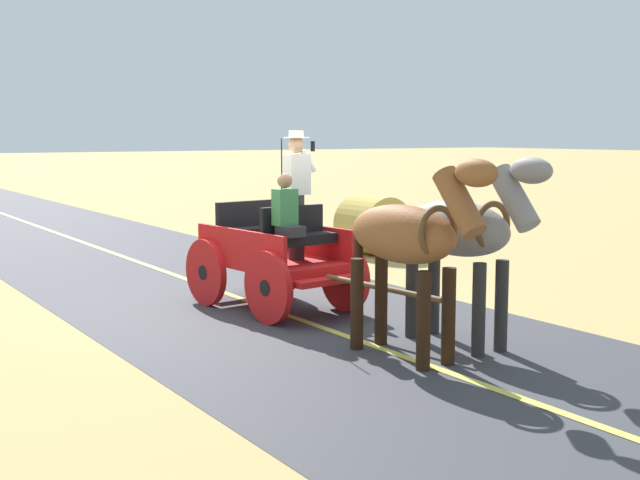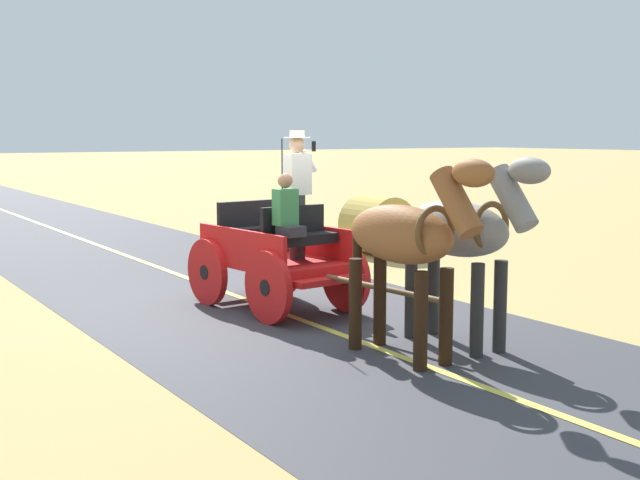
% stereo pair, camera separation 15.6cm
% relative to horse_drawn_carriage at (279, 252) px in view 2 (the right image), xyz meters
% --- Properties ---
extents(ground_plane, '(200.00, 200.00, 0.00)m').
position_rel_horse_drawn_carriage_xyz_m(ground_plane, '(0.11, -0.07, -0.82)').
color(ground_plane, tan).
extents(road_surface, '(5.27, 160.00, 0.01)m').
position_rel_horse_drawn_carriage_xyz_m(road_surface, '(0.11, -0.07, -0.81)').
color(road_surface, '#38383D').
rests_on(road_surface, ground).
extents(road_centre_stripe, '(0.12, 160.00, 0.00)m').
position_rel_horse_drawn_carriage_xyz_m(road_centre_stripe, '(0.11, -0.07, -0.81)').
color(road_centre_stripe, '#DBCC4C').
rests_on(road_centre_stripe, road_surface).
extents(horse_drawn_carriage, '(1.66, 4.52, 2.50)m').
position_rel_horse_drawn_carriage_xyz_m(horse_drawn_carriage, '(0.00, 0.00, 0.00)').
color(horse_drawn_carriage, red).
rests_on(horse_drawn_carriage, ground).
extents(horse_near_side, '(0.65, 2.13, 2.21)m').
position_rel_horse_drawn_carriage_xyz_m(horse_near_side, '(-0.75, 2.97, 0.51)').
color(horse_near_side, gray).
rests_on(horse_near_side, ground).
extents(horse_off_side, '(0.67, 2.13, 2.21)m').
position_rel_horse_drawn_carriage_xyz_m(horse_off_side, '(0.12, 3.06, 0.51)').
color(horse_off_side, brown).
rests_on(horse_off_side, ground).
extents(hay_bale, '(1.22, 1.12, 1.20)m').
position_rel_horse_drawn_carriage_xyz_m(hay_bale, '(-4.34, -3.66, -0.22)').
color(hay_bale, gold).
rests_on(hay_bale, ground).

